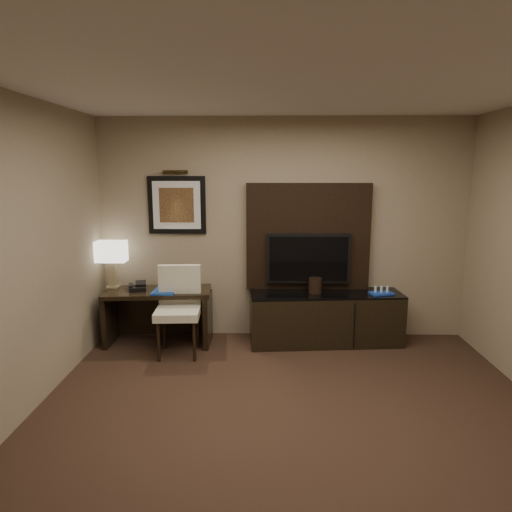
{
  "coord_description": "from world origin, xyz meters",
  "views": [
    {
      "loc": [
        -0.22,
        -3.08,
        2.08
      ],
      "look_at": [
        -0.32,
        1.8,
        1.15
      ],
      "focal_mm": 32.0,
      "sensor_mm": 36.0,
      "label": 1
    }
  ],
  "objects_px": {
    "minibar_tray": "(381,290)",
    "tv": "(308,258)",
    "desk": "(159,317)",
    "table_lamp": "(112,264)",
    "desk_chair": "(178,312)",
    "desk_phone": "(138,286)",
    "ice_bucket": "(315,285)",
    "credenza": "(325,318)"
  },
  "relations": [
    {
      "from": "minibar_tray",
      "to": "tv",
      "type": "bearing_deg",
      "value": 169.09
    },
    {
      "from": "desk",
      "to": "table_lamp",
      "type": "bearing_deg",
      "value": 163.8
    },
    {
      "from": "desk_chair",
      "to": "minibar_tray",
      "type": "bearing_deg",
      "value": 5.83
    },
    {
      "from": "table_lamp",
      "to": "desk_phone",
      "type": "xyz_separation_m",
      "value": [
        0.34,
        -0.14,
        -0.24
      ]
    },
    {
      "from": "desk",
      "to": "minibar_tray",
      "type": "xyz_separation_m",
      "value": [
        2.66,
        0.02,
        0.34
      ]
    },
    {
      "from": "tv",
      "to": "desk_chair",
      "type": "height_order",
      "value": "tv"
    },
    {
      "from": "desk",
      "to": "desk_phone",
      "type": "bearing_deg",
      "value": -178.54
    },
    {
      "from": "desk_phone",
      "to": "ice_bucket",
      "type": "distance_m",
      "value": 2.11
    },
    {
      "from": "credenza",
      "to": "table_lamp",
      "type": "xyz_separation_m",
      "value": [
        -2.58,
        0.07,
        0.64
      ]
    },
    {
      "from": "desk_chair",
      "to": "desk",
      "type": "bearing_deg",
      "value": 128.63
    },
    {
      "from": "desk_phone",
      "to": "minibar_tray",
      "type": "height_order",
      "value": "desk_phone"
    },
    {
      "from": "credenza",
      "to": "desk_phone",
      "type": "xyz_separation_m",
      "value": [
        -2.24,
        -0.07,
        0.4
      ]
    },
    {
      "from": "ice_bucket",
      "to": "minibar_tray",
      "type": "height_order",
      "value": "ice_bucket"
    },
    {
      "from": "desk",
      "to": "credenza",
      "type": "xyz_separation_m",
      "value": [
        2.01,
        0.05,
        -0.02
      ]
    },
    {
      "from": "minibar_tray",
      "to": "credenza",
      "type": "bearing_deg",
      "value": 177.76
    },
    {
      "from": "tv",
      "to": "ice_bucket",
      "type": "bearing_deg",
      "value": -56.53
    },
    {
      "from": "tv",
      "to": "desk_chair",
      "type": "bearing_deg",
      "value": -160.54
    },
    {
      "from": "desk",
      "to": "minibar_tray",
      "type": "distance_m",
      "value": 2.68
    },
    {
      "from": "desk",
      "to": "ice_bucket",
      "type": "xyz_separation_m",
      "value": [
        1.88,
        0.07,
        0.38
      ]
    },
    {
      "from": "desk_chair",
      "to": "ice_bucket",
      "type": "height_order",
      "value": "desk_chair"
    },
    {
      "from": "table_lamp",
      "to": "ice_bucket",
      "type": "xyz_separation_m",
      "value": [
        2.45,
        -0.05,
        -0.23
      ]
    },
    {
      "from": "tv",
      "to": "table_lamp",
      "type": "distance_m",
      "value": 2.37
    },
    {
      "from": "credenza",
      "to": "desk_phone",
      "type": "bearing_deg",
      "value": 177.37
    },
    {
      "from": "table_lamp",
      "to": "desk_phone",
      "type": "distance_m",
      "value": 0.44
    },
    {
      "from": "desk_chair",
      "to": "ice_bucket",
      "type": "xyz_separation_m",
      "value": [
        1.58,
        0.41,
        0.21
      ]
    },
    {
      "from": "ice_bucket",
      "to": "desk_phone",
      "type": "bearing_deg",
      "value": -177.38
    },
    {
      "from": "tv",
      "to": "ice_bucket",
      "type": "relative_size",
      "value": 5.53
    },
    {
      "from": "minibar_tray",
      "to": "ice_bucket",
      "type": "bearing_deg",
      "value": 176.53
    },
    {
      "from": "tv",
      "to": "minibar_tray",
      "type": "distance_m",
      "value": 0.94
    },
    {
      "from": "tv",
      "to": "desk_chair",
      "type": "xyz_separation_m",
      "value": [
        -1.5,
        -0.53,
        -0.51
      ]
    },
    {
      "from": "desk_phone",
      "to": "minibar_tray",
      "type": "xyz_separation_m",
      "value": [
        2.89,
        0.05,
        -0.04
      ]
    },
    {
      "from": "desk",
      "to": "ice_bucket",
      "type": "relative_size",
      "value": 6.87
    },
    {
      "from": "desk_chair",
      "to": "desk_phone",
      "type": "bearing_deg",
      "value": 146.43
    },
    {
      "from": "desk_phone",
      "to": "table_lamp",
      "type": "bearing_deg",
      "value": 143.25
    },
    {
      "from": "desk",
      "to": "minibar_tray",
      "type": "bearing_deg",
      "value": -4.01
    },
    {
      "from": "desk",
      "to": "desk_phone",
      "type": "xyz_separation_m",
      "value": [
        -0.23,
        -0.02,
        0.38
      ]
    },
    {
      "from": "desk",
      "to": "tv",
      "type": "relative_size",
      "value": 1.24
    },
    {
      "from": "minibar_tray",
      "to": "desk",
      "type": "bearing_deg",
      "value": -179.47
    },
    {
      "from": "minibar_tray",
      "to": "table_lamp",
      "type": "bearing_deg",
      "value": 178.35
    },
    {
      "from": "credenza",
      "to": "desk_phone",
      "type": "relative_size",
      "value": 9.31
    },
    {
      "from": "desk_chair",
      "to": "minibar_tray",
      "type": "relative_size",
      "value": 3.77
    },
    {
      "from": "desk",
      "to": "credenza",
      "type": "relative_size",
      "value": 0.69
    }
  ]
}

